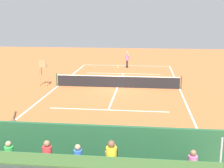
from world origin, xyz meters
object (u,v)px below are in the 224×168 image
at_px(tennis_racket, 118,67).
at_px(tennis_net, 118,81).
at_px(equipment_bag, 128,166).
at_px(tennis_player, 127,59).
at_px(line_judge, 14,134).
at_px(courtside_bench, 166,157).
at_px(tennis_ball_near, 116,71).
at_px(umpire_chair, 43,70).

bearing_deg(tennis_racket, tennis_net, 95.14).
xyz_separation_m(equipment_bag, tennis_player, (1.52, -22.95, 0.84)).
bearing_deg(tennis_net, line_judge, 76.59).
distance_m(equipment_bag, tennis_player, 23.02).
relative_size(equipment_bag, tennis_player, 0.47).
relative_size(courtside_bench, line_judge, 0.93).
height_order(courtside_bench, tennis_player, tennis_player).
height_order(tennis_ball_near, line_judge, line_judge).
distance_m(tennis_net, tennis_player, 9.57).
bearing_deg(tennis_net, courtside_bench, 103.10).
bearing_deg(courtside_bench, equipment_bag, 5.22).
distance_m(umpire_chair, tennis_ball_near, 9.30).
bearing_deg(tennis_ball_near, equipment_bag, 96.90).
relative_size(courtside_bench, equipment_bag, 2.00).
bearing_deg(tennis_net, umpire_chair, 0.16).
bearing_deg(tennis_ball_near, courtside_bench, 100.73).
distance_m(umpire_chair, tennis_player, 11.50).
bearing_deg(tennis_player, tennis_ball_near, 63.97).
relative_size(tennis_net, equipment_bag, 11.44).
xyz_separation_m(courtside_bench, equipment_bag, (1.40, 0.13, -0.38)).
height_order(tennis_net, tennis_ball_near, tennis_net).
relative_size(tennis_player, line_judge, 1.00).
bearing_deg(tennis_player, umpire_chair, 56.37).
bearing_deg(umpire_chair, tennis_player, -123.63).
bearing_deg(tennis_racket, line_judge, 84.44).
xyz_separation_m(umpire_chair, tennis_racket, (-5.33, -9.65, -1.30)).
height_order(tennis_player, line_judge, same).
distance_m(courtside_bench, tennis_racket, 23.25).
distance_m(equipment_bag, line_judge, 4.84).
distance_m(tennis_ball_near, line_judge, 20.43).
distance_m(tennis_racket, line_judge, 22.56).
bearing_deg(tennis_player, courtside_bench, 97.30).
relative_size(tennis_net, tennis_player, 5.35).
relative_size(equipment_bag, line_judge, 0.47).
xyz_separation_m(courtside_bench, tennis_ball_near, (3.93, -20.75, -0.53)).
xyz_separation_m(courtside_bench, tennis_racket, (3.95, -22.90, -0.54)).
bearing_deg(equipment_bag, tennis_racket, -83.68).
bearing_deg(equipment_bag, umpire_chair, -59.50).
distance_m(umpire_chair, equipment_bag, 15.57).
xyz_separation_m(courtside_bench, line_judge, (6.14, -0.47, 0.46)).
height_order(tennis_player, tennis_ball_near, tennis_player).
relative_size(courtside_bench, tennis_player, 0.93).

